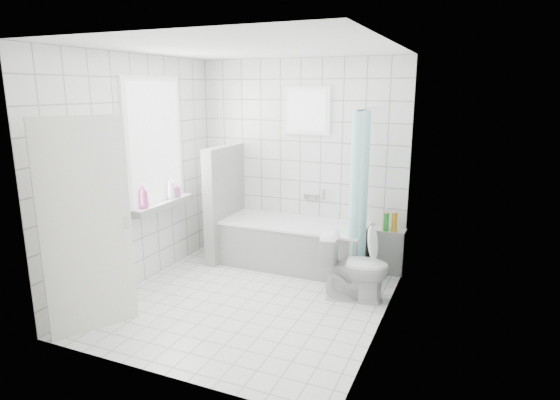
% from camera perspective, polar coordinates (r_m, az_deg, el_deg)
% --- Properties ---
extents(ground, '(3.00, 3.00, 0.00)m').
position_cam_1_polar(ground, '(5.18, -3.72, -12.01)').
color(ground, white).
rests_on(ground, ground).
extents(ceiling, '(3.00, 3.00, 0.00)m').
position_cam_1_polar(ceiling, '(4.69, -4.23, 18.02)').
color(ceiling, white).
rests_on(ceiling, ground).
extents(wall_back, '(2.80, 0.02, 2.60)m').
position_cam_1_polar(wall_back, '(6.12, 2.46, 4.75)').
color(wall_back, white).
rests_on(wall_back, ground).
extents(wall_front, '(2.80, 0.02, 2.60)m').
position_cam_1_polar(wall_front, '(3.54, -15.08, -2.13)').
color(wall_front, white).
rests_on(wall_front, ground).
extents(wall_left, '(0.02, 3.00, 2.60)m').
position_cam_1_polar(wall_left, '(5.54, -16.99, 3.26)').
color(wall_left, white).
rests_on(wall_left, ground).
extents(wall_right, '(0.02, 3.00, 2.60)m').
position_cam_1_polar(wall_right, '(4.32, 12.80, 0.80)').
color(wall_right, white).
rests_on(wall_right, ground).
extents(window_left, '(0.01, 0.90, 1.40)m').
position_cam_1_polar(window_left, '(5.70, -14.91, 6.72)').
color(window_left, white).
rests_on(window_left, wall_left).
extents(window_back, '(0.50, 0.01, 0.50)m').
position_cam_1_polar(window_back, '(5.98, 3.28, 10.80)').
color(window_back, white).
rests_on(window_back, wall_back).
extents(window_sill, '(0.18, 1.02, 0.08)m').
position_cam_1_polar(window_sill, '(5.80, -14.12, -0.57)').
color(window_sill, white).
rests_on(window_sill, wall_left).
extents(door, '(0.42, 0.72, 2.00)m').
position_cam_1_polar(door, '(4.57, -22.48, -3.12)').
color(door, silver).
rests_on(door, ground).
extents(bathtub, '(1.81, 0.77, 0.58)m').
position_cam_1_polar(bathtub, '(5.99, 1.74, -5.38)').
color(bathtub, white).
rests_on(bathtub, ground).
extents(partition_wall, '(0.15, 0.85, 1.50)m').
position_cam_1_polar(partition_wall, '(6.23, -6.74, -0.34)').
color(partition_wall, white).
rests_on(partition_wall, ground).
extents(tiled_ledge, '(0.40, 0.24, 0.55)m').
position_cam_1_polar(tiled_ledge, '(5.94, 13.03, -6.05)').
color(tiled_ledge, white).
rests_on(tiled_ledge, ground).
extents(toilet, '(0.78, 0.53, 0.73)m').
position_cam_1_polar(toilet, '(5.10, 9.12, -8.05)').
color(toilet, white).
rests_on(toilet, ground).
extents(curtain_rod, '(0.02, 0.80, 0.02)m').
position_cam_1_polar(curtain_rod, '(5.41, 10.29, 10.87)').
color(curtain_rod, silver).
rests_on(curtain_rod, wall_back).
extents(shower_curtain, '(0.14, 0.48, 1.78)m').
position_cam_1_polar(shower_curtain, '(5.39, 9.58, 1.23)').
color(shower_curtain, '#4FEAE3').
rests_on(shower_curtain, curtain_rod).
extents(tub_faucet, '(0.18, 0.06, 0.06)m').
position_cam_1_polar(tub_faucet, '(6.11, 3.80, 0.42)').
color(tub_faucet, silver).
rests_on(tub_faucet, wall_back).
extents(sill_bottles, '(0.16, 0.75, 0.30)m').
position_cam_1_polar(sill_bottles, '(5.74, -14.28, 1.10)').
color(sill_bottles, '#BB5DAF').
rests_on(sill_bottles, window_sill).
extents(ledge_bottles, '(0.19, 0.15, 0.24)m').
position_cam_1_polar(ledge_bottles, '(5.78, 13.12, -2.58)').
color(ledge_bottles, '#EE481C').
rests_on(ledge_bottles, tiled_ledge).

